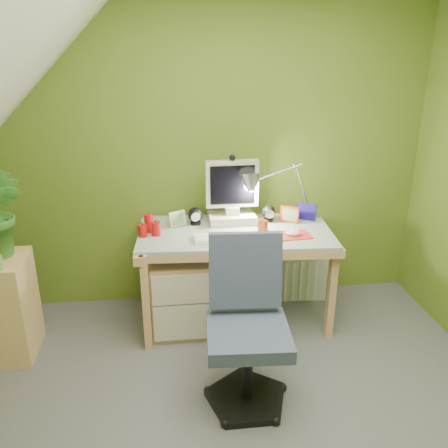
{
  "coord_description": "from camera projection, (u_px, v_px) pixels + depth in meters",
  "views": [
    {
      "loc": [
        -0.35,
        -1.86,
        1.97
      ],
      "look_at": [
        0.0,
        1.0,
        0.85
      ],
      "focal_mm": 38.0,
      "sensor_mm": 36.0,
      "label": 1
    }
  ],
  "objects": [
    {
      "name": "mousepad",
      "position": [
        293.0,
        235.0,
        3.24
      ],
      "size": [
        0.25,
        0.19,
        0.01
      ],
      "primitive_type": "cube",
      "rotation": [
        0.0,
        0.0,
        0.08
      ],
      "color": "red",
      "rests_on": "desk"
    },
    {
      "name": "candle_cluster",
      "position": [
        149.0,
        225.0,
        3.25
      ],
      "size": [
        0.17,
        0.15,
        0.13
      ],
      "primitive_type": null,
      "rotation": [
        0.0,
        0.0,
        -0.01
      ],
      "color": "red",
      "rests_on": "desk"
    },
    {
      "name": "monitor",
      "position": [
        232.0,
        186.0,
        3.4
      ],
      "size": [
        0.4,
        0.24,
        0.54
      ],
      "primitive_type": null,
      "rotation": [
        0.0,
        0.0,
        0.02
      ],
      "color": "beige",
      "rests_on": "desk"
    },
    {
      "name": "desk",
      "position": [
        235.0,
        276.0,
        3.46
      ],
      "size": [
        1.39,
        0.76,
        0.72
      ],
      "primitive_type": null,
      "rotation": [
        0.0,
        0.0,
        -0.06
      ],
      "color": "tan",
      "rests_on": "floor"
    },
    {
      "name": "keyboard",
      "position": [
        226.0,
        237.0,
        3.19
      ],
      "size": [
        0.43,
        0.14,
        0.02
      ],
      "primitive_type": "cube",
      "rotation": [
        0.0,
        0.0,
        0.01
      ],
      "color": "white",
      "rests_on": "desk"
    },
    {
      "name": "amber_tumbler",
      "position": [
        263.0,
        227.0,
        3.26
      ],
      "size": [
        0.08,
        0.08,
        0.09
      ],
      "primitive_type": "cylinder",
      "rotation": [
        0.0,
        0.0,
        -0.1
      ],
      "color": "#983716",
      "rests_on": "desk"
    },
    {
      "name": "floor",
      "position": [
        247.0,
        445.0,
        2.48
      ],
      "size": [
        3.2,
        3.2,
        0.01
      ],
      "primitive_type": "cube",
      "color": "#56565C",
      "rests_on": "ground"
    },
    {
      "name": "radiator",
      "position": [
        303.0,
        277.0,
        3.84
      ],
      "size": [
        0.37,
        0.17,
        0.36
      ],
      "primitive_type": "cube",
      "rotation": [
        0.0,
        0.0,
        -0.08
      ],
      "color": "silver",
      "rests_on": "floor"
    },
    {
      "name": "photo_frame_green",
      "position": [
        177.0,
        219.0,
        3.4
      ],
      "size": [
        0.12,
        0.08,
        0.11
      ],
      "primitive_type": "cube",
      "rotation": [
        0.0,
        0.0,
        0.49
      ],
      "color": "#B7CE8E",
      "rests_on": "desk"
    },
    {
      "name": "speaker_left",
      "position": [
        195.0,
        216.0,
        3.43
      ],
      "size": [
        0.13,
        0.13,
        0.13
      ],
      "primitive_type": null,
      "rotation": [
        0.0,
        0.0,
        0.21
      ],
      "color": "black",
      "rests_on": "desk"
    },
    {
      "name": "photo_frame_red",
      "position": [
        290.0,
        214.0,
        3.47
      ],
      "size": [
        0.13,
        0.08,
        0.12
      ],
      "primitive_type": "cube",
      "rotation": [
        0.0,
        0.0,
        -0.45
      ],
      "color": "red",
      "rests_on": "desk"
    },
    {
      "name": "speaker_right",
      "position": [
        268.0,
        213.0,
        3.49
      ],
      "size": [
        0.12,
        0.12,
        0.12
      ],
      "primitive_type": null,
      "rotation": [
        0.0,
        0.0,
        -0.23
      ],
      "color": "black",
      "rests_on": "desk"
    },
    {
      "name": "wall_back",
      "position": [
        214.0,
        151.0,
        3.52
      ],
      "size": [
        3.2,
        0.01,
        2.4
      ],
      "primitive_type": "cube",
      "color": "#5B7724",
      "rests_on": "floor"
    },
    {
      "name": "photo_frame_blue",
      "position": [
        307.0,
        212.0,
        3.52
      ],
      "size": [
        0.13,
        0.09,
        0.12
      ],
      "primitive_type": "cube",
      "rotation": [
        0.0,
        0.0,
        -0.54
      ],
      "color": "navy",
      "rests_on": "desk"
    },
    {
      "name": "mouse",
      "position": [
        293.0,
        233.0,
        3.24
      ],
      "size": [
        0.11,
        0.07,
        0.04
      ],
      "primitive_type": "ellipsoid",
      "rotation": [
        0.0,
        0.0,
        0.09
      ],
      "color": "white",
      "rests_on": "mousepad"
    },
    {
      "name": "side_ledge",
      "position": [
        12.0,
        307.0,
        3.08
      ],
      "size": [
        0.26,
        0.4,
        0.69
      ],
      "primitive_type": "cube",
      "color": "tan",
      "rests_on": "floor"
    },
    {
      "name": "desk_lamp",
      "position": [
        293.0,
        179.0,
        3.44
      ],
      "size": [
        0.63,
        0.38,
        0.63
      ],
      "primitive_type": null,
      "rotation": [
        0.0,
        0.0,
        -0.23
      ],
      "color": "#B8B7BC",
      "rests_on": "desk"
    },
    {
      "name": "task_chair",
      "position": [
        248.0,
        333.0,
        2.6
      ],
      "size": [
        0.55,
        0.55,
        0.93
      ],
      "primitive_type": null,
      "rotation": [
        0.0,
        0.0,
        -0.06
      ],
      "color": "#39425D",
      "rests_on": "floor"
    }
  ]
}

